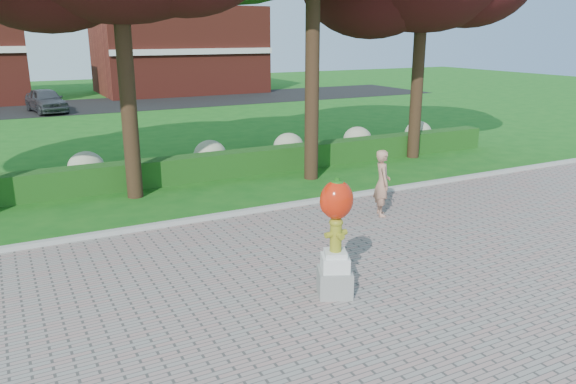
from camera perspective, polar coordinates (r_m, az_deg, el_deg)
The scene contains 10 objects.
ground at distance 11.90m, azimuth 0.93°, elevation -6.47°, with size 100.00×100.00×0.00m, color #165B17.
walkway at distance 8.95m, azimuth 13.69°, elevation -14.85°, with size 40.00×14.00×0.04m, color gray.
curb at distance 14.42m, azimuth -4.78°, elevation -2.15°, with size 40.00×0.18×0.15m, color #ADADA5.
lawn_hedge at distance 17.95m, azimuth -9.81°, elevation 2.38°, with size 24.00×0.70×0.80m, color #204C15.
hydrangea_row at distance 19.02m, azimuth -9.14°, elevation 3.63°, with size 20.10×1.10×0.99m.
street at distance 38.29m, azimuth -19.74°, elevation 8.23°, with size 50.00×8.00×0.02m, color black.
building_right at distance 45.65m, azimuth -11.06°, elevation 13.98°, with size 12.00×8.00×6.40m, color maroon.
hydrant_sculpture at distance 9.74m, azimuth 4.88°, elevation -4.28°, with size 0.77×0.77×2.15m.
woman at distance 14.29m, azimuth 9.55°, elevation 0.92°, with size 0.62×0.41×1.69m, color tan.
parked_car at distance 35.94m, azimuth -23.38°, elevation 8.55°, with size 1.64×4.08×1.39m, color #3E4046.
Camera 1 is at (-5.27, -9.65, 4.54)m, focal length 35.00 mm.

